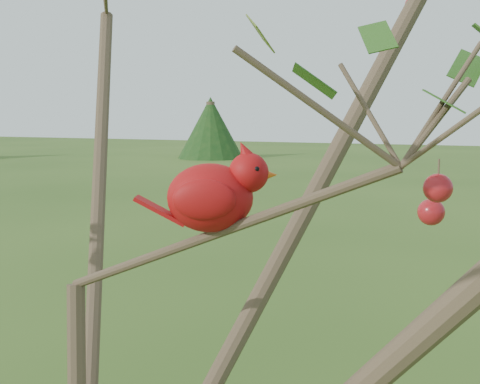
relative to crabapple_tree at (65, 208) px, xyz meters
The scene contains 3 objects.
crabapple_tree is the anchor object (origin of this frame).
cardinal 0.25m from the crabapple_tree, 24.75° to the left, with size 0.24×0.15×0.17m.
distant_trees 24.89m from the crabapple_tree, 94.98° to the left, with size 43.31×13.11×2.96m.
Camera 1 is at (0.64, -0.83, 2.28)m, focal length 45.00 mm.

